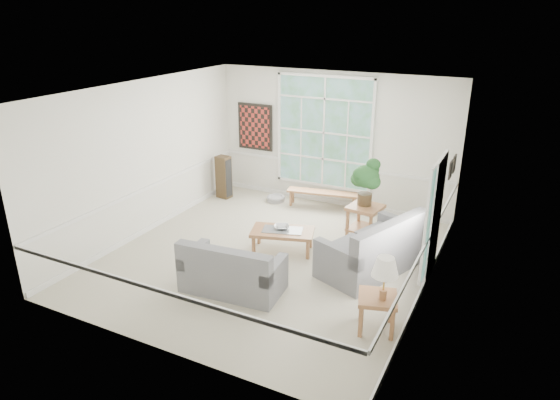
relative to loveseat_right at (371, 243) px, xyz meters
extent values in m
cube|color=#B0A994|center=(-1.76, -0.36, -0.51)|extent=(5.50, 6.00, 0.01)
cube|color=white|center=(-1.76, -0.36, 2.50)|extent=(5.50, 6.00, 0.02)
cube|color=silver|center=(-1.76, 2.64, 1.00)|extent=(5.50, 0.02, 3.00)
cube|color=silver|center=(-1.76, -3.36, 1.00)|extent=(5.50, 0.02, 3.00)
cube|color=silver|center=(-4.51, -0.36, 1.00)|extent=(0.02, 6.00, 3.00)
cube|color=silver|center=(0.99, -0.36, 1.00)|extent=(0.02, 6.00, 3.00)
cube|color=white|center=(-1.96, 2.60, 1.15)|extent=(2.30, 0.08, 2.40)
cube|color=white|center=(0.95, 0.24, 0.55)|extent=(0.08, 0.90, 2.10)
cube|color=white|center=(0.95, -0.39, 0.65)|extent=(0.08, 0.26, 1.90)
cube|color=#5A1D17|center=(-3.71, 2.59, 1.10)|extent=(0.90, 0.06, 1.10)
cube|color=black|center=(0.95, 1.39, 1.05)|extent=(0.04, 0.26, 0.32)
cube|color=black|center=(0.95, 1.79, 1.05)|extent=(0.04, 0.26, 0.32)
cube|color=slate|center=(0.00, 0.00, 0.00)|extent=(1.58, 2.09, 1.01)
cube|color=slate|center=(-1.76, -1.63, -0.08)|extent=(1.65, 0.96, 0.86)
cube|color=#9B653E|center=(-1.66, -0.07, -0.29)|extent=(1.27, 0.93, 0.42)
imported|color=#9F9FA4|center=(-1.69, -0.03, -0.04)|extent=(0.46, 0.46, 0.08)
cube|color=#9B653E|center=(-1.82, 2.29, -0.32)|extent=(1.64, 0.61, 0.38)
cube|color=#9B653E|center=(-0.53, 1.30, -0.20)|extent=(0.70, 0.70, 0.62)
cube|color=#9B653E|center=(0.60, -1.65, -0.24)|extent=(0.66, 0.66, 0.54)
cylinder|color=gray|center=(-2.95, 2.16, -0.44)|extent=(0.45, 0.45, 0.13)
cube|color=#3C2C19|center=(-4.16, 1.84, 0.00)|extent=(0.35, 0.29, 1.01)
ellipsoid|color=black|center=(0.14, 0.65, 0.08)|extent=(0.32, 0.24, 0.14)
camera|label=1|loc=(2.05, -7.53, 3.74)|focal=32.00mm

